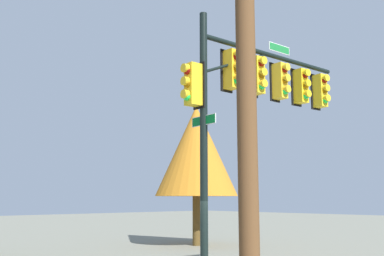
# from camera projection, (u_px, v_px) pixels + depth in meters

# --- Properties ---
(signal_pole_assembly) EXTENTS (6.27, 1.25, 7.50)m
(signal_pole_assembly) POSITION_uv_depth(u_px,v_px,m) (257.00, 93.00, 13.03)
(signal_pole_assembly) COLOR black
(signal_pole_assembly) RESTS_ON ground_plane
(utility_pole) EXTENTS (1.76, 0.64, 8.89)m
(utility_pole) POSITION_uv_depth(u_px,v_px,m) (246.00, 54.00, 6.34)
(utility_pole) COLOR brown
(utility_pole) RESTS_ON ground_plane
(tree_far) EXTENTS (4.62, 4.62, 7.82)m
(tree_far) POSITION_uv_depth(u_px,v_px,m) (196.00, 150.00, 25.41)
(tree_far) COLOR #513C1B
(tree_far) RESTS_ON ground_plane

